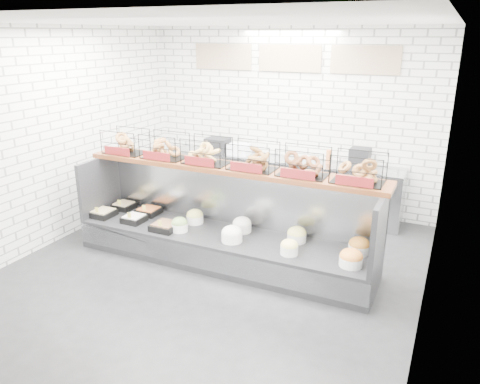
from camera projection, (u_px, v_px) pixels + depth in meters
The scene contains 5 objects.
ground at pixel (212, 271), 5.98m from camera, with size 5.50×5.50×0.00m, color black.
room_shell at pixel (232, 103), 5.83m from camera, with size 5.02×5.51×3.01m.
display_case at pixel (225, 237), 6.17m from camera, with size 4.00×0.90×1.20m.
bagel_shelf at pixel (229, 156), 5.98m from camera, with size 4.10×0.50×0.40m.
prep_counter at pixel (279, 183), 7.92m from camera, with size 4.00×0.60×1.20m.
Camera 1 is at (2.59, -4.68, 2.89)m, focal length 35.00 mm.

